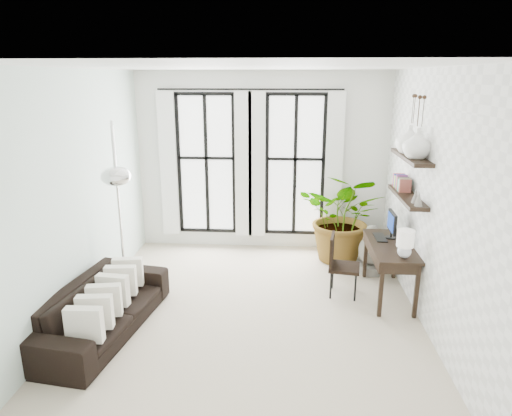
# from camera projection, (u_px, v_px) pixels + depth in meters

# --- Properties ---
(floor) EXTENTS (5.00, 5.00, 0.00)m
(floor) POSITION_uv_depth(u_px,v_px,m) (251.00, 310.00, 6.26)
(floor) COLOR beige
(floor) RESTS_ON ground
(ceiling) EXTENTS (5.00, 5.00, 0.00)m
(ceiling) POSITION_uv_depth(u_px,v_px,m) (250.00, 66.00, 5.37)
(ceiling) COLOR white
(ceiling) RESTS_ON wall_back
(wall_left) EXTENTS (0.00, 5.00, 5.00)m
(wall_left) POSITION_uv_depth(u_px,v_px,m) (79.00, 195.00, 5.96)
(wall_left) COLOR silver
(wall_left) RESTS_ON floor
(wall_right) EXTENTS (0.00, 5.00, 5.00)m
(wall_right) POSITION_uv_depth(u_px,v_px,m) (431.00, 201.00, 5.66)
(wall_right) COLOR white
(wall_right) RESTS_ON floor
(wall_back) EXTENTS (4.50, 0.00, 4.50)m
(wall_back) POSITION_uv_depth(u_px,v_px,m) (262.00, 162.00, 8.21)
(wall_back) COLOR white
(wall_back) RESTS_ON floor
(windows) EXTENTS (3.26, 0.13, 2.65)m
(windows) POSITION_uv_depth(u_px,v_px,m) (250.00, 165.00, 8.17)
(windows) COLOR white
(windows) RESTS_ON wall_back
(wall_shelves) EXTENTS (0.25, 1.30, 0.60)m
(wall_shelves) POSITION_uv_depth(u_px,v_px,m) (408.00, 180.00, 6.22)
(wall_shelves) COLOR black
(wall_shelves) RESTS_ON wall_right
(sofa) EXTENTS (1.16, 2.29, 0.64)m
(sofa) POSITION_uv_depth(u_px,v_px,m) (102.00, 308.00, 5.66)
(sofa) COLOR black
(sofa) RESTS_ON floor
(throw_pillows) EXTENTS (0.40, 1.52, 0.40)m
(throw_pillows) POSITION_uv_depth(u_px,v_px,m) (109.00, 295.00, 5.60)
(throw_pillows) COLOR silver
(throw_pillows) RESTS_ON sofa
(plant) EXTENTS (1.79, 1.69, 1.58)m
(plant) POSITION_uv_depth(u_px,v_px,m) (344.00, 217.00, 7.76)
(plant) COLOR #2D7228
(plant) RESTS_ON floor
(desk) EXTENTS (0.57, 1.35, 1.19)m
(desk) POSITION_uv_depth(u_px,v_px,m) (391.00, 249.00, 6.42)
(desk) COLOR black
(desk) RESTS_ON floor
(desk_chair) EXTENTS (0.49, 0.49, 0.91)m
(desk_chair) POSITION_uv_depth(u_px,v_px,m) (339.00, 261.00, 6.59)
(desk_chair) COLOR black
(desk_chair) RESTS_ON floor
(arc_lamp) EXTENTS (0.76, 1.40, 2.58)m
(arc_lamp) POSITION_uv_depth(u_px,v_px,m) (115.00, 168.00, 5.73)
(arc_lamp) COLOR silver
(arc_lamp) RESTS_ON floor
(buddha) EXTENTS (0.45, 0.45, 0.80)m
(buddha) POSITION_uv_depth(u_px,v_px,m) (371.00, 253.00, 7.40)
(buddha) COLOR gray
(buddha) RESTS_ON floor
(vase_a) EXTENTS (0.37, 0.37, 0.38)m
(vase_a) POSITION_uv_depth(u_px,v_px,m) (417.00, 144.00, 5.80)
(vase_a) COLOR white
(vase_a) RESTS_ON shelf_upper
(vase_b) EXTENTS (0.37, 0.37, 0.38)m
(vase_b) POSITION_uv_depth(u_px,v_px,m) (409.00, 139.00, 6.18)
(vase_b) COLOR white
(vase_b) RESTS_ON shelf_upper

